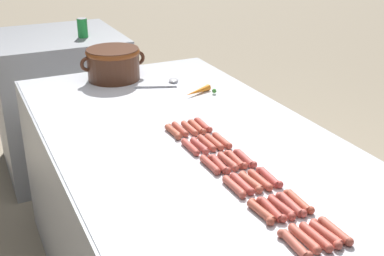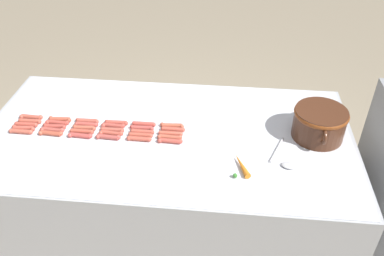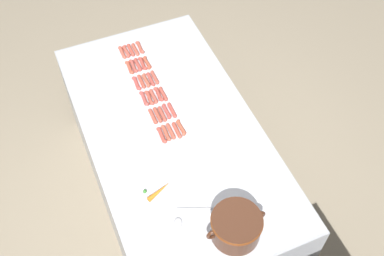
% 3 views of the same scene
% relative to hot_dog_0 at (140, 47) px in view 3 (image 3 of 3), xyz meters
% --- Properties ---
extents(ground_plane, '(20.00, 20.00, 0.00)m').
position_rel_hot_dog_0_xyz_m(ground_plane, '(0.06, 0.81, -0.92)').
color(ground_plane, gray).
extents(griddle_counter, '(1.10, 2.07, 0.90)m').
position_rel_hot_dog_0_xyz_m(griddle_counter, '(0.06, 0.81, -0.46)').
color(griddle_counter, '#ADAFB5').
rests_on(griddle_counter, ground_plane).
extents(hot_dog_0, '(0.03, 0.14, 0.03)m').
position_rel_hot_dog_0_xyz_m(hot_dog_0, '(0.00, 0.00, 0.00)').
color(hot_dog_0, '#B55240').
rests_on(hot_dog_0, griddle_counter).
extents(hot_dog_1, '(0.03, 0.14, 0.03)m').
position_rel_hot_dog_0_xyz_m(hot_dog_1, '(0.01, 0.18, 0.00)').
color(hot_dog_1, '#AE4D38').
rests_on(hot_dog_1, griddle_counter).
extents(hot_dog_2, '(0.03, 0.14, 0.03)m').
position_rel_hot_dog_0_xyz_m(hot_dog_2, '(0.00, 0.34, 0.00)').
color(hot_dog_2, '#B24F40').
rests_on(hot_dog_2, griddle_counter).
extents(hot_dog_3, '(0.03, 0.14, 0.03)m').
position_rel_hot_dog_0_xyz_m(hot_dog_3, '(0.00, 0.51, 0.00)').
color(hot_dog_3, '#B0473B').
rests_on(hot_dog_3, griddle_counter).
extents(hot_dog_4, '(0.03, 0.14, 0.03)m').
position_rel_hot_dog_0_xyz_m(hot_dog_4, '(0.00, 0.67, 0.00)').
color(hot_dog_4, '#B8463C').
rests_on(hot_dog_4, griddle_counter).
extents(hot_dog_5, '(0.03, 0.14, 0.03)m').
position_rel_hot_dog_0_xyz_m(hot_dog_5, '(0.00, 0.83, 0.00)').
color(hot_dog_5, '#B1513A').
rests_on(hot_dog_5, griddle_counter).
extents(hot_dog_6, '(0.03, 0.14, 0.03)m').
position_rel_hot_dog_0_xyz_m(hot_dog_6, '(0.04, 0.01, 0.00)').
color(hot_dog_6, '#B85240').
rests_on(hot_dog_6, griddle_counter).
extents(hot_dog_7, '(0.03, 0.14, 0.03)m').
position_rel_hot_dog_0_xyz_m(hot_dog_7, '(0.04, 0.17, 0.00)').
color(hot_dog_7, '#B2463B').
rests_on(hot_dog_7, griddle_counter).
extents(hot_dog_8, '(0.03, 0.14, 0.03)m').
position_rel_hot_dog_0_xyz_m(hot_dog_8, '(0.04, 0.34, 0.00)').
color(hot_dog_8, '#B2473E').
rests_on(hot_dog_8, griddle_counter).
extents(hot_dog_9, '(0.03, 0.14, 0.03)m').
position_rel_hot_dog_0_xyz_m(hot_dog_9, '(0.04, 0.50, 0.00)').
color(hot_dog_9, '#AB463C').
rests_on(hot_dog_9, griddle_counter).
extents(hot_dog_10, '(0.03, 0.14, 0.03)m').
position_rel_hot_dog_0_xyz_m(hot_dog_10, '(0.04, 0.66, 0.00)').
color(hot_dog_10, '#AB453F').
rests_on(hot_dog_10, griddle_counter).
extents(hot_dog_11, '(0.03, 0.14, 0.03)m').
position_rel_hot_dog_0_xyz_m(hot_dog_11, '(0.04, 0.84, 0.00)').
color(hot_dog_11, '#B24C3B').
rests_on(hot_dog_11, griddle_counter).
extents(hot_dog_12, '(0.03, 0.14, 0.03)m').
position_rel_hot_dog_0_xyz_m(hot_dog_12, '(0.07, 0.00, 0.00)').
color(hot_dog_12, '#B84B3D').
rests_on(hot_dog_12, griddle_counter).
extents(hot_dog_13, '(0.03, 0.14, 0.03)m').
position_rel_hot_dog_0_xyz_m(hot_dog_13, '(0.07, 0.17, 0.00)').
color(hot_dog_13, '#AC453B').
rests_on(hot_dog_13, griddle_counter).
extents(hot_dog_14, '(0.03, 0.14, 0.03)m').
position_rel_hot_dog_0_xyz_m(hot_dog_14, '(0.07, 0.34, 0.00)').
color(hot_dog_14, '#AF533E').
rests_on(hot_dog_14, griddle_counter).
extents(hot_dog_15, '(0.03, 0.14, 0.03)m').
position_rel_hot_dog_0_xyz_m(hot_dog_15, '(0.07, 0.50, 0.00)').
color(hot_dog_15, '#AF4E40').
rests_on(hot_dog_15, griddle_counter).
extents(hot_dog_16, '(0.03, 0.14, 0.03)m').
position_rel_hot_dog_0_xyz_m(hot_dog_16, '(0.08, 0.67, 0.00)').
color(hot_dog_16, '#AF4B3C').
rests_on(hot_dog_16, griddle_counter).
extents(hot_dog_17, '(0.03, 0.14, 0.03)m').
position_rel_hot_dog_0_xyz_m(hot_dog_17, '(0.08, 0.83, 0.00)').
color(hot_dog_17, '#B9503D').
rests_on(hot_dog_17, griddle_counter).
extents(hot_dog_18, '(0.03, 0.14, 0.03)m').
position_rel_hot_dog_0_xyz_m(hot_dog_18, '(0.11, 0.00, 0.00)').
color(hot_dog_18, '#B94F40').
rests_on(hot_dog_18, griddle_counter).
extents(hot_dog_19, '(0.03, 0.14, 0.03)m').
position_rel_hot_dog_0_xyz_m(hot_dog_19, '(0.11, 0.17, 0.00)').
color(hot_dog_19, '#AE4C42').
rests_on(hot_dog_19, griddle_counter).
extents(hot_dog_20, '(0.03, 0.14, 0.03)m').
position_rel_hot_dog_0_xyz_m(hot_dog_20, '(0.11, 0.34, 0.00)').
color(hot_dog_20, '#B54B39').
rests_on(hot_dog_20, griddle_counter).
extents(hot_dog_21, '(0.03, 0.14, 0.03)m').
position_rel_hot_dog_0_xyz_m(hot_dog_21, '(0.11, 0.50, 0.00)').
color(hot_dog_21, '#AF4A3A').
rests_on(hot_dog_21, griddle_counter).
extents(hot_dog_22, '(0.03, 0.14, 0.03)m').
position_rel_hot_dog_0_xyz_m(hot_dog_22, '(0.11, 0.67, 0.00)').
color(hot_dog_22, '#AE4C3A').
rests_on(hot_dog_22, griddle_counter).
extents(hot_dog_23, '(0.03, 0.14, 0.03)m').
position_rel_hot_dog_0_xyz_m(hot_dog_23, '(0.11, 0.83, 0.00)').
color(hot_dog_23, '#AD503C').
rests_on(hot_dog_23, griddle_counter).
extents(hot_dog_24, '(0.03, 0.14, 0.03)m').
position_rel_hot_dog_0_xyz_m(hot_dog_24, '(0.14, 0.00, 0.00)').
color(hot_dog_24, '#BA5341').
rests_on(hot_dog_24, griddle_counter).
extents(hot_dog_25, '(0.03, 0.14, 0.03)m').
position_rel_hot_dog_0_xyz_m(hot_dog_25, '(0.14, 0.17, 0.00)').
color(hot_dog_25, '#B64E38').
rests_on(hot_dog_25, griddle_counter).
extents(hot_dog_26, '(0.03, 0.14, 0.03)m').
position_rel_hot_dog_0_xyz_m(hot_dog_26, '(0.14, 0.34, 0.00)').
color(hot_dog_26, '#B94640').
rests_on(hot_dog_26, griddle_counter).
extents(hot_dog_27, '(0.03, 0.14, 0.03)m').
position_rel_hot_dog_0_xyz_m(hot_dog_27, '(0.14, 0.50, 0.00)').
color(hot_dog_27, '#AE4841').
rests_on(hot_dog_27, griddle_counter).
extents(hot_dog_28, '(0.03, 0.14, 0.03)m').
position_rel_hot_dog_0_xyz_m(hot_dog_28, '(0.14, 0.67, 0.00)').
color(hot_dog_28, '#B64C3C').
rests_on(hot_dog_28, griddle_counter).
extents(hot_dog_29, '(0.03, 0.14, 0.03)m').
position_rel_hot_dog_0_xyz_m(hot_dog_29, '(0.14, 0.84, 0.00)').
color(hot_dog_29, '#B4473B').
rests_on(hot_dog_29, griddle_counter).
extents(bean_pot, '(0.36, 0.29, 0.17)m').
position_rel_hot_dog_0_xyz_m(bean_pot, '(0.00, 1.63, 0.08)').
color(bean_pot, '#472616').
rests_on(bean_pot, griddle_counter).
extents(serving_spoon, '(0.26, 0.14, 0.02)m').
position_rel_hot_dog_0_xyz_m(serving_spoon, '(0.23, 1.44, -0.01)').
color(serving_spoon, '#B7B7BC').
rests_on(serving_spoon, griddle_counter).
extents(carrot, '(0.18, 0.09, 0.03)m').
position_rel_hot_dog_0_xyz_m(carrot, '(0.31, 1.22, 0.00)').
color(carrot, orange).
rests_on(carrot, griddle_counter).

